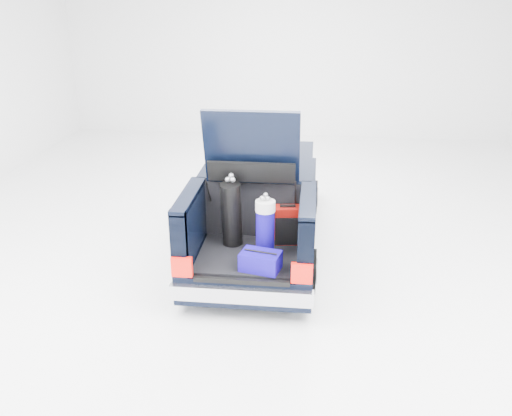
# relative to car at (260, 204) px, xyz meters

# --- Properties ---
(ground) EXTENTS (14.00, 14.00, 0.00)m
(ground) POSITION_rel_car_xyz_m (0.00, -0.11, -0.67)
(ground) COLOR white
(ground) RESTS_ON ground
(car) EXTENTS (1.87, 4.65, 2.47)m
(car) POSITION_rel_car_xyz_m (0.00, 0.00, 0.00)
(car) COLOR black
(car) RESTS_ON ground
(red_suitcase) EXTENTS (0.37, 0.26, 0.56)m
(red_suitcase) POSITION_rel_car_xyz_m (0.50, -1.19, 0.19)
(red_suitcase) COLOR #6F0803
(red_suitcase) RESTS_ON car
(black_golf_bag) EXTENTS (0.33, 0.40, 1.02)m
(black_golf_bag) POSITION_rel_car_xyz_m (-0.26, -1.34, 0.39)
(black_golf_bag) COLOR black
(black_golf_bag) RESTS_ON car
(blue_golf_bag) EXTENTS (0.28, 0.28, 0.87)m
(blue_golf_bag) POSITION_rel_car_xyz_m (0.23, -1.59, 0.32)
(blue_golf_bag) COLOR black
(blue_golf_bag) RESTS_ON car
(blue_duffel) EXTENTS (0.55, 0.42, 0.26)m
(blue_duffel) POSITION_rel_car_xyz_m (0.21, -2.00, 0.05)
(blue_duffel) COLOR #11057B
(blue_duffel) RESTS_ON car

